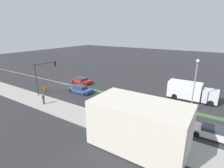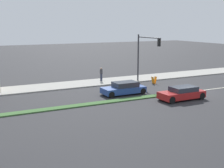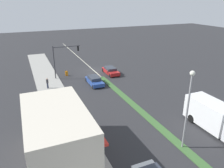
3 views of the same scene
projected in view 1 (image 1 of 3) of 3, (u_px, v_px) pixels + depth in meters
ground_plane at (142, 101)px, 28.12m from camera, size 160.00×160.00×0.00m
sidewalk_right at (116, 127)px, 20.63m from camera, size 4.00×73.00×0.12m
median_strip at (205, 115)px, 23.43m from camera, size 0.90×46.00×0.10m
lane_marking_center at (64, 84)px, 37.46m from camera, size 0.16×60.00×0.01m
building_corner_store at (139, 125)px, 16.66m from camera, size 5.59×9.04×4.52m
traffic_signal_main at (43, 73)px, 30.50m from camera, size 4.59×0.34×5.60m
street_lamp at (195, 80)px, 22.95m from camera, size 0.44×0.44×7.37m
pedestrian at (43, 99)px, 26.61m from camera, size 0.34×0.34×1.62m
warning_aframe_sign at (45, 89)px, 32.56m from camera, size 0.45×0.53×0.84m
delivery_truck at (190, 91)px, 28.49m from camera, size 2.44×7.50×2.87m
coupe_blue at (80, 89)px, 32.05m from camera, size 1.89×4.36×1.26m
van_white at (216, 133)px, 18.45m from camera, size 1.91×4.54×1.27m
hatchback_red at (82, 81)px, 37.52m from camera, size 1.85×4.37×1.23m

